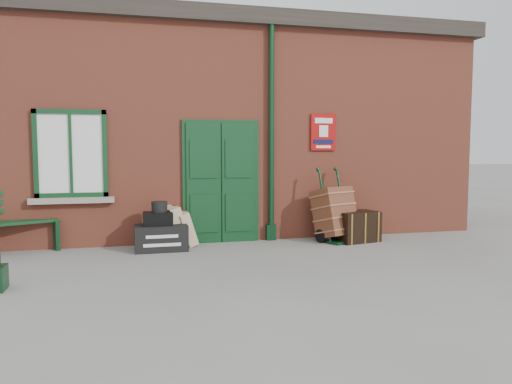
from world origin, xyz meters
name	(u,v)px	position (x,y,z in m)	size (l,w,h in m)	color
ground	(256,258)	(0.00, 0.00, 0.00)	(80.00, 80.00, 0.00)	gray
station_building	(218,129)	(0.00, 3.49, 2.16)	(10.30, 4.30, 4.36)	#AB4D37
bench	(0,222)	(-4.03, 1.33, 0.54)	(1.80, 1.16, 1.07)	#0E361A
houdini_trunk	(161,238)	(-1.43, 0.95, 0.22)	(0.88, 0.49, 0.44)	black
strongbox	(158,219)	(-1.48, 0.95, 0.55)	(0.49, 0.35, 0.22)	black
hatbox	(159,207)	(-1.45, 0.98, 0.75)	(0.26, 0.26, 0.18)	black
suitcase_back	(174,226)	(-1.19, 1.25, 0.36)	(0.20, 0.50, 0.70)	tan
suitcase_front	(184,229)	(-1.01, 1.25, 0.31)	(0.18, 0.45, 0.60)	tan
porter_trolley	(335,214)	(1.77, 1.02, 0.52)	(0.87, 0.90, 1.35)	black
dark_trunk	(356,226)	(2.16, 0.91, 0.28)	(0.78, 0.51, 0.57)	black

